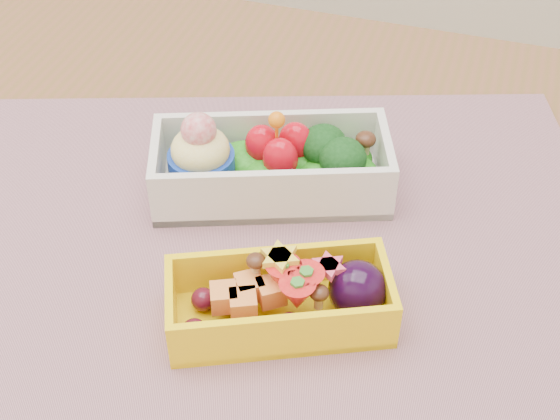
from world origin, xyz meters
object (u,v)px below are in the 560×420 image
(table, at_px, (285,378))
(bento_white, at_px, (270,165))
(placemat, at_px, (268,251))
(bento_yellow, at_px, (285,299))

(table, distance_m, bento_white, 0.17)
(placemat, bearing_deg, table, -55.32)
(table, relative_size, bento_white, 5.98)
(bento_white, bearing_deg, placemat, -93.49)
(placemat, height_order, bento_white, bento_white)
(placemat, relative_size, bento_white, 2.57)
(table, height_order, bento_white, bento_white)
(placemat, height_order, bento_yellow, bento_yellow)
(table, bearing_deg, placemat, 124.68)
(bento_white, height_order, bento_yellow, bento_white)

